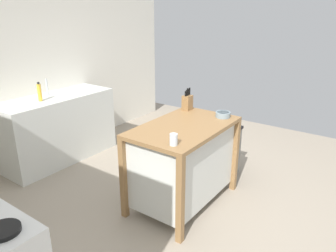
{
  "coord_description": "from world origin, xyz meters",
  "views": [
    {
      "loc": [
        -2.49,
        -1.51,
        1.99
      ],
      "look_at": [
        0.08,
        0.34,
        0.84
      ],
      "focal_mm": 34.43,
      "sensor_mm": 36.0,
      "label": 1
    }
  ],
  "objects_px": {
    "drinking_cup": "(174,140)",
    "trash_bin": "(225,151)",
    "kitchen_island": "(183,160)",
    "bowl_ceramic_wide": "(223,114)",
    "knife_block": "(187,102)",
    "bottle_spray_cleaner": "(40,92)",
    "sink_faucet": "(47,87)"
  },
  "relations": [
    {
      "from": "kitchen_island",
      "to": "knife_block",
      "type": "bearing_deg",
      "value": 29.14
    },
    {
      "from": "knife_block",
      "to": "bottle_spray_cleaner",
      "type": "bearing_deg",
      "value": 115.32
    },
    {
      "from": "kitchen_island",
      "to": "bottle_spray_cleaner",
      "type": "xyz_separation_m",
      "value": [
        -0.32,
        1.94,
        0.52
      ]
    },
    {
      "from": "bowl_ceramic_wide",
      "to": "sink_faucet",
      "type": "distance_m",
      "value": 2.4
    },
    {
      "from": "drinking_cup",
      "to": "knife_block",
      "type": "bearing_deg",
      "value": 26.03
    },
    {
      "from": "knife_block",
      "to": "sink_faucet",
      "type": "height_order",
      "value": "knife_block"
    },
    {
      "from": "bowl_ceramic_wide",
      "to": "trash_bin",
      "type": "relative_size",
      "value": 0.25
    },
    {
      "from": "bowl_ceramic_wide",
      "to": "sink_faucet",
      "type": "bearing_deg",
      "value": 103.34
    },
    {
      "from": "kitchen_island",
      "to": "trash_bin",
      "type": "height_order",
      "value": "kitchen_island"
    },
    {
      "from": "trash_bin",
      "to": "knife_block",
      "type": "bearing_deg",
      "value": 135.74
    },
    {
      "from": "kitchen_island",
      "to": "bowl_ceramic_wide",
      "type": "distance_m",
      "value": 0.66
    },
    {
      "from": "knife_block",
      "to": "trash_bin",
      "type": "relative_size",
      "value": 0.4
    },
    {
      "from": "trash_bin",
      "to": "bottle_spray_cleaner",
      "type": "bearing_deg",
      "value": 119.62
    },
    {
      "from": "kitchen_island",
      "to": "sink_faucet",
      "type": "xyz_separation_m",
      "value": [
        -0.09,
        2.13,
        0.51
      ]
    },
    {
      "from": "kitchen_island",
      "to": "bottle_spray_cleaner",
      "type": "relative_size",
      "value": 4.92
    },
    {
      "from": "knife_block",
      "to": "sink_faucet",
      "type": "bearing_deg",
      "value": 106.63
    },
    {
      "from": "trash_bin",
      "to": "sink_faucet",
      "type": "distance_m",
      "value": 2.5
    },
    {
      "from": "drinking_cup",
      "to": "bottle_spray_cleaner",
      "type": "xyz_separation_m",
      "value": [
        0.15,
        2.14,
        0.07
      ]
    },
    {
      "from": "drinking_cup",
      "to": "trash_bin",
      "type": "relative_size",
      "value": 0.16
    },
    {
      "from": "drinking_cup",
      "to": "trash_bin",
      "type": "xyz_separation_m",
      "value": [
        1.31,
        0.11,
        -0.62
      ]
    },
    {
      "from": "kitchen_island",
      "to": "bowl_ceramic_wide",
      "type": "relative_size",
      "value": 7.43
    },
    {
      "from": "kitchen_island",
      "to": "drinking_cup",
      "type": "height_order",
      "value": "drinking_cup"
    },
    {
      "from": "knife_block",
      "to": "drinking_cup",
      "type": "relative_size",
      "value": 2.46
    },
    {
      "from": "kitchen_island",
      "to": "bottle_spray_cleaner",
      "type": "height_order",
      "value": "bottle_spray_cleaner"
    },
    {
      "from": "drinking_cup",
      "to": "bowl_ceramic_wide",
      "type": "bearing_deg",
      "value": 0.1
    },
    {
      "from": "sink_faucet",
      "to": "bottle_spray_cleaner",
      "type": "xyz_separation_m",
      "value": [
        -0.24,
        -0.19,
        0.0
      ]
    },
    {
      "from": "bowl_ceramic_wide",
      "to": "drinking_cup",
      "type": "distance_m",
      "value": 0.94
    },
    {
      "from": "kitchen_island",
      "to": "sink_faucet",
      "type": "relative_size",
      "value": 5.38
    },
    {
      "from": "knife_block",
      "to": "bowl_ceramic_wide",
      "type": "xyz_separation_m",
      "value": [
        -0.01,
        -0.46,
        -0.06
      ]
    },
    {
      "from": "sink_faucet",
      "to": "bottle_spray_cleaner",
      "type": "relative_size",
      "value": 0.91
    },
    {
      "from": "knife_block",
      "to": "sink_faucet",
      "type": "distance_m",
      "value": 1.95
    },
    {
      "from": "knife_block",
      "to": "bottle_spray_cleaner",
      "type": "distance_m",
      "value": 1.86
    }
  ]
}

